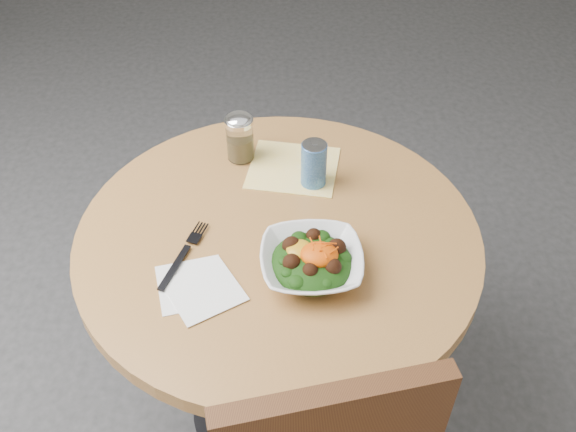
# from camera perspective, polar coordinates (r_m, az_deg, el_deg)

# --- Properties ---
(ground) EXTENTS (6.00, 6.00, 0.00)m
(ground) POSITION_cam_1_polar(r_m,az_deg,el_deg) (2.02, -0.65, -16.76)
(ground) COLOR #2B2B2E
(ground) RESTS_ON ground
(table) EXTENTS (0.90, 0.90, 0.75)m
(table) POSITION_cam_1_polar(r_m,az_deg,el_deg) (1.57, -0.81, -6.56)
(table) COLOR black
(table) RESTS_ON ground
(cloth_napkin) EXTENTS (0.25, 0.23, 0.00)m
(cloth_napkin) POSITION_cam_1_polar(r_m,az_deg,el_deg) (1.59, 0.47, 4.31)
(cloth_napkin) COLOR #EBB30C
(cloth_napkin) RESTS_ON table
(paper_napkins) EXTENTS (0.20, 0.19, 0.00)m
(paper_napkins) POSITION_cam_1_polar(r_m,az_deg,el_deg) (1.32, -8.01, -6.31)
(paper_napkins) COLOR white
(paper_napkins) RESTS_ON table
(salad_bowl) EXTENTS (0.22, 0.22, 0.08)m
(salad_bowl) POSITION_cam_1_polar(r_m,az_deg,el_deg) (1.32, 2.11, -4.06)
(salad_bowl) COLOR silver
(salad_bowl) RESTS_ON table
(fork) EXTENTS (0.09, 0.20, 0.00)m
(fork) POSITION_cam_1_polar(r_m,az_deg,el_deg) (1.39, -9.18, -3.23)
(fork) COLOR black
(fork) RESTS_ON table
(spice_shaker) EXTENTS (0.07, 0.07, 0.13)m
(spice_shaker) POSITION_cam_1_polar(r_m,az_deg,el_deg) (1.59, -4.30, 6.99)
(spice_shaker) COLOR silver
(spice_shaker) RESTS_ON table
(beverage_can) EXTENTS (0.06, 0.06, 0.12)m
(beverage_can) POSITION_cam_1_polar(r_m,az_deg,el_deg) (1.51, 2.31, 4.64)
(beverage_can) COLOR navy
(beverage_can) RESTS_ON table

